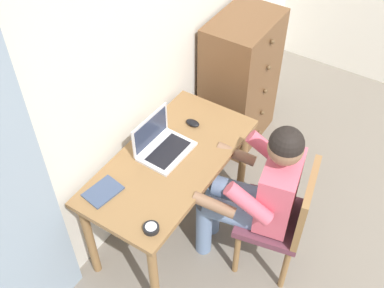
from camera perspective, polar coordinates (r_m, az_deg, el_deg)
wall_back at (r=3.03m, az=-4.69°, el=12.31°), size 4.80×0.05×2.50m
curtain_panel at (r=2.41m, az=-22.13°, el=-6.58°), size 0.55×0.03×2.23m
desk at (r=3.01m, az=-2.63°, el=-3.25°), size 1.23×0.62×0.75m
dresser at (r=3.83m, az=5.88°, el=7.58°), size 0.63×0.46×1.13m
chair at (r=2.99m, az=11.08°, el=-8.66°), size 0.49×0.48×0.90m
person_seated at (r=2.87m, az=8.03°, el=-5.47°), size 0.61×0.64×1.22m
laptop at (r=2.95m, az=-3.77°, el=-0.01°), size 0.35×0.26×0.24m
computer_mouse at (r=3.14m, az=0.09°, el=2.58°), size 0.06×0.10×0.03m
desk_clock at (r=2.59m, az=-5.00°, el=-10.18°), size 0.09×0.09×0.03m
notebook_pad at (r=2.79m, az=-10.80°, el=-5.72°), size 0.23×0.18×0.01m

